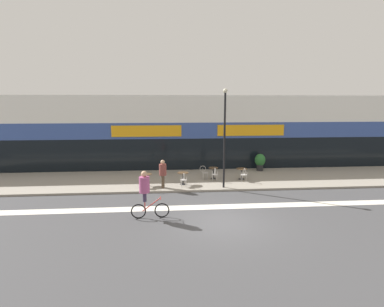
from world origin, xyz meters
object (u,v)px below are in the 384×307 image
(pedestrian_near_end, at_px, (163,171))
(cafe_chair_3_near, at_px, (244,174))
(cafe_chair_2_side, at_px, (204,171))
(cafe_chair_1_near, at_px, (184,179))
(bistro_table_0, at_px, (146,177))
(bistro_table_1, at_px, (183,176))
(cyclist_0, at_px, (146,190))
(planter_pot, at_px, (260,161))
(lamp_post, at_px, (225,132))
(cafe_chair_0_near, at_px, (145,180))
(cafe_chair_2_near, at_px, (215,173))
(bistro_table_3, at_px, (242,172))
(bistro_table_2, at_px, (213,171))

(pedestrian_near_end, bearing_deg, cafe_chair_3_near, -157.17)
(cafe_chair_2_side, bearing_deg, cafe_chair_1_near, -121.84)
(bistro_table_0, height_order, cafe_chair_1_near, cafe_chair_1_near)
(bistro_table_1, height_order, cafe_chair_1_near, cafe_chair_1_near)
(cyclist_0, bearing_deg, cafe_chair_2_side, 59.44)
(bistro_table_0, xyz_separation_m, planter_pot, (8.30, 3.49, 0.19))
(bistro_table_0, relative_size, cafe_chair_2_side, 0.82)
(bistro_table_1, relative_size, lamp_post, 0.13)
(cafe_chair_0_near, xyz_separation_m, pedestrian_near_end, (1.05, 0.04, 0.50))
(cafe_chair_2_side, height_order, cafe_chair_3_near, same)
(bistro_table_0, bearing_deg, cafe_chair_2_near, 9.29)
(cafe_chair_0_near, height_order, cafe_chair_2_side, same)
(cafe_chair_1_near, xyz_separation_m, planter_pot, (5.99, 4.02, 0.20))
(bistro_table_3, relative_size, cafe_chair_2_side, 0.81)
(bistro_table_1, height_order, bistro_table_2, bistro_table_2)
(cafe_chair_0_near, bearing_deg, bistro_table_2, -72.28)
(cafe_chair_0_near, xyz_separation_m, lamp_post, (4.72, -0.16, 2.84))
(bistro_table_2, height_order, cafe_chair_1_near, cafe_chair_1_near)
(lamp_post, bearing_deg, bistro_table_3, 49.88)
(bistro_table_2, height_order, planter_pot, planter_pot)
(bistro_table_2, height_order, cyclist_0, cyclist_0)
(cafe_chair_1_near, bearing_deg, cafe_chair_2_near, -63.62)
(cafe_chair_3_near, relative_size, planter_pot, 0.70)
(bistro_table_0, xyz_separation_m, cafe_chair_2_near, (4.42, 0.72, -0.01))
(cafe_chair_1_near, relative_size, cyclist_0, 0.41)
(bistro_table_0, xyz_separation_m, lamp_post, (4.73, -0.79, 2.83))
(bistro_table_0, bearing_deg, bistro_table_2, 16.96)
(bistro_table_0, height_order, bistro_table_2, bistro_table_2)
(cafe_chair_1_near, distance_m, cafe_chair_2_side, 2.40)
(cafe_chair_0_near, bearing_deg, lamp_post, -98.33)
(bistro_table_0, distance_m, cafe_chair_0_near, 0.63)
(bistro_table_1, distance_m, cafe_chair_3_near, 4.01)
(cyclist_0, distance_m, pedestrian_near_end, 4.54)
(bistro_table_2, xyz_separation_m, lamp_post, (0.31, -2.13, 2.82))
(bistro_table_3, xyz_separation_m, cafe_chair_0_near, (-6.29, -1.71, -0.00))
(lamp_post, distance_m, cyclist_0, 6.49)
(bistro_table_0, distance_m, bistro_table_3, 6.39)
(planter_pot, distance_m, pedestrian_near_end, 8.32)
(cafe_chair_3_near, bearing_deg, pedestrian_near_end, 100.11)
(bistro_table_1, relative_size, bistro_table_2, 1.00)
(cafe_chair_3_near, bearing_deg, cyclist_0, 131.77)
(bistro_table_1, distance_m, bistro_table_2, 2.46)
(cafe_chair_3_near, xyz_separation_m, planter_pot, (2.00, 3.03, 0.20))
(bistro_table_0, xyz_separation_m, cafe_chair_1_near, (2.31, -0.53, -0.01))
(bistro_table_3, relative_size, planter_pot, 0.57)
(cafe_chair_3_near, bearing_deg, bistro_table_3, -0.97)
(planter_pot, height_order, cyclist_0, cyclist_0)
(lamp_post, xyz_separation_m, pedestrian_near_end, (-3.67, 0.20, -2.34))
(bistro_table_0, relative_size, cafe_chair_3_near, 0.82)
(bistro_table_0, bearing_deg, planter_pot, 22.78)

